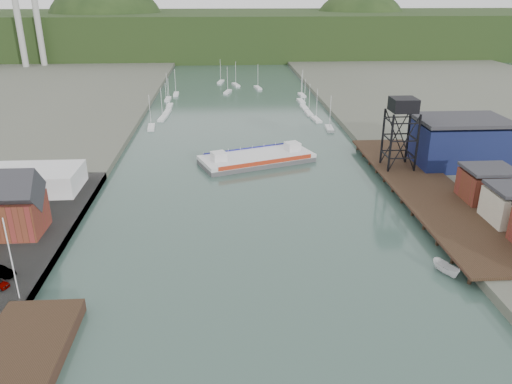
{
  "coord_description": "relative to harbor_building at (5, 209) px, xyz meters",
  "views": [
    {
      "loc": [
        -4.55,
        -49.05,
        40.57
      ],
      "look_at": [
        1.1,
        39.99,
        4.0
      ],
      "focal_mm": 35.0,
      "sensor_mm": 36.0,
      "label": 1
    }
  ],
  "objects": [
    {
      "name": "lift_tower",
      "position": [
        77.0,
        28.0,
        9.56
      ],
      "size": [
        6.5,
        6.5,
        16.0
      ],
      "color": "black",
      "rests_on": "east_pier"
    },
    {
      "name": "motorboat",
      "position": [
        70.51,
        -15.28,
        -5.09
      ],
      "size": [
        3.59,
        5.49,
        1.99
      ],
      "primitive_type": "imported",
      "rotation": [
        0.0,
        0.0,
        0.35
      ],
      "color": "silver",
      "rests_on": "ground"
    },
    {
      "name": "marina_sailboats",
      "position": [
        42.08,
        108.46,
        -5.74
      ],
      "size": [
        57.71,
        92.65,
        0.9
      ],
      "color": "silver",
      "rests_on": "ground"
    },
    {
      "name": "flagpole",
      "position": [
        9.0,
        -20.0,
        1.51
      ],
      "size": [
        0.16,
        0.16,
        12.0
      ],
      "primitive_type": "cylinder",
      "color": "silver",
      "rests_on": "west_quay"
    },
    {
      "name": "harbor_building",
      "position": [
        0.0,
        0.0,
        0.0
      ],
      "size": [
        12.2,
        8.2,
        8.9
      ],
      "color": "#5B2E1A",
      "rests_on": "west_quay"
    },
    {
      "name": "white_shed",
      "position": [
        -2.0,
        20.0,
        -2.24
      ],
      "size": [
        18.0,
        12.0,
        4.5
      ],
      "primitive_type": "cube",
      "color": "silver",
      "rests_on": "west_quay"
    },
    {
      "name": "west_stage",
      "position": [
        13.0,
        -30.0,
        -5.19
      ],
      "size": [
        10.0,
        18.0,
        1.8
      ],
      "primitive_type": "cube",
      "color": "black",
      "rests_on": "ground"
    },
    {
      "name": "ground",
      "position": [
        42.0,
        -30.0,
        -6.09
      ],
      "size": [
        600.0,
        600.0,
        0.0
      ],
      "primitive_type": "plane",
      "color": "#334F48",
      "rests_on": "ground"
    },
    {
      "name": "distant_hills",
      "position": [
        38.02,
        271.35,
        4.29
      ],
      "size": [
        500.0,
        120.0,
        80.0
      ],
      "color": "black",
      "rests_on": "ground"
    },
    {
      "name": "smokestacks",
      "position": [
        -64.0,
        202.5,
        23.91
      ],
      "size": [
        11.2,
        8.2,
        60.0
      ],
      "color": "#A8A7A2",
      "rests_on": "ground"
    },
    {
      "name": "car_west_b",
      "position": [
        4.25,
        -14.14,
        -3.77
      ],
      "size": [
        4.6,
        2.84,
        1.43
      ],
      "primitive_type": "imported",
      "rotation": [
        0.0,
        0.0,
        1.24
      ],
      "color": "#999999",
      "rests_on": "west_quay"
    },
    {
      "name": "east_pier",
      "position": [
        79.0,
        15.0,
        -4.19
      ],
      "size": [
        14.0,
        70.0,
        2.45
      ],
      "color": "black",
      "rests_on": "ground"
    },
    {
      "name": "blue_shed",
      "position": [
        92.0,
        30.0,
        0.98
      ],
      "size": [
        20.5,
        14.5,
        11.3
      ],
      "color": "#0B1733",
      "rests_on": "east_land"
    },
    {
      "name": "chain_ferry",
      "position": [
        45.15,
        39.23,
        -4.94
      ],
      "size": [
        29.98,
        20.14,
        4.01
      ],
      "rotation": [
        0.0,
        0.0,
        0.36
      ],
      "color": "#4D4D4F",
      "rests_on": "ground"
    }
  ]
}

